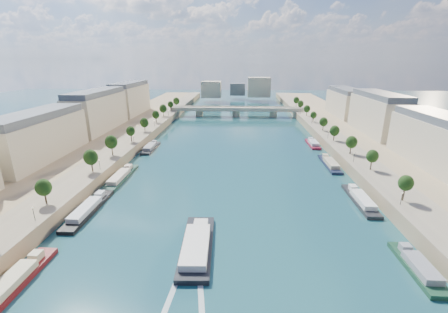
# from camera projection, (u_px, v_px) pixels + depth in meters

# --- Properties ---
(ground) EXTENTS (700.00, 700.00, 0.00)m
(ground) POSITION_uv_depth(u_px,v_px,m) (233.00, 160.00, 147.53)
(ground) COLOR #0D363B
(ground) RESTS_ON ground
(quay_left) EXTENTS (44.00, 520.00, 5.00)m
(quay_left) POSITION_uv_depth(u_px,v_px,m) (90.00, 153.00, 150.40)
(quay_left) COLOR #9E8460
(quay_left) RESTS_ON ground
(quay_right) EXTENTS (44.00, 520.00, 5.00)m
(quay_right) POSITION_uv_depth(u_px,v_px,m) (383.00, 157.00, 143.12)
(quay_right) COLOR #9E8460
(quay_right) RESTS_ON ground
(pave_left) EXTENTS (14.00, 520.00, 0.10)m
(pave_left) POSITION_uv_depth(u_px,v_px,m) (118.00, 148.00, 148.85)
(pave_left) COLOR gray
(pave_left) RESTS_ON quay_left
(pave_right) EXTENTS (14.00, 520.00, 0.10)m
(pave_right) POSITION_uv_depth(u_px,v_px,m) (352.00, 152.00, 143.08)
(pave_right) COLOR gray
(pave_right) RESTS_ON quay_right
(trees_left) EXTENTS (4.80, 268.80, 8.26)m
(trees_left) POSITION_uv_depth(u_px,v_px,m) (123.00, 137.00, 148.96)
(trees_left) COLOR #382B1E
(trees_left) RESTS_ON ground
(trees_right) EXTENTS (4.80, 268.80, 8.26)m
(trees_right) POSITION_uv_depth(u_px,v_px,m) (342.00, 136.00, 150.99)
(trees_right) COLOR #382B1E
(trees_right) RESTS_ON ground
(lamps_left) EXTENTS (0.36, 200.36, 4.28)m
(lamps_left) POSITION_uv_depth(u_px,v_px,m) (119.00, 149.00, 138.28)
(lamps_left) COLOR black
(lamps_left) RESTS_ON ground
(lamps_right) EXTENTS (0.36, 200.36, 4.28)m
(lamps_right) POSITION_uv_depth(u_px,v_px,m) (339.00, 143.00, 147.20)
(lamps_right) COLOR black
(lamps_right) RESTS_ON ground
(buildings_left) EXTENTS (16.00, 226.00, 23.20)m
(buildings_left) POSITION_uv_depth(u_px,v_px,m) (73.00, 120.00, 158.11)
(buildings_left) COLOR beige
(buildings_left) RESTS_ON ground
(buildings_right) EXTENTS (16.00, 226.00, 23.20)m
(buildings_right) POSITION_uv_depth(u_px,v_px,m) (403.00, 124.00, 149.51)
(buildings_right) COLOR beige
(buildings_right) RESTS_ON ground
(skyline) EXTENTS (79.00, 42.00, 22.00)m
(skyline) POSITION_uv_depth(u_px,v_px,m) (240.00, 88.00, 351.17)
(skyline) COLOR beige
(skyline) RESTS_ON ground
(bridge) EXTENTS (112.00, 12.00, 8.15)m
(bridge) POSITION_uv_depth(u_px,v_px,m) (236.00, 110.00, 257.60)
(bridge) COLOR #C1B79E
(bridge) RESTS_ON ground
(tour_barge) EXTENTS (9.18, 27.91, 3.77)m
(tour_barge) POSITION_uv_depth(u_px,v_px,m) (197.00, 246.00, 78.05)
(tour_barge) COLOR black
(tour_barge) RESTS_ON ground
(wake) EXTENTS (10.75, 26.02, 0.04)m
(wake) POSITION_uv_depth(u_px,v_px,m) (186.00, 297.00, 62.60)
(wake) COLOR silver
(wake) RESTS_ON ground
(moored_barges_left) EXTENTS (5.00, 160.67, 3.60)m
(moored_barges_left) POSITION_uv_depth(u_px,v_px,m) (91.00, 207.00, 98.66)
(moored_barges_left) COLOR #171C33
(moored_barges_left) RESTS_ON ground
(moored_barges_right) EXTENTS (5.00, 164.12, 3.60)m
(moored_barges_right) POSITION_uv_depth(u_px,v_px,m) (361.00, 201.00, 103.11)
(moored_barges_right) COLOR black
(moored_barges_right) RESTS_ON ground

